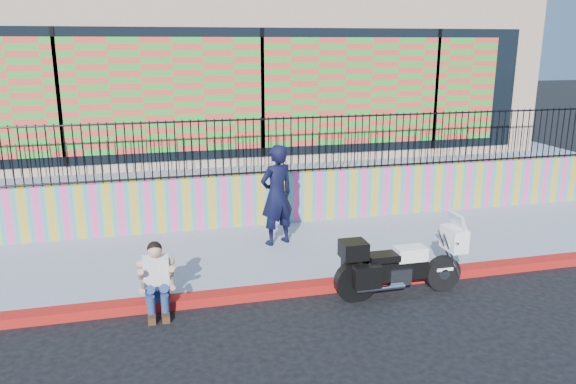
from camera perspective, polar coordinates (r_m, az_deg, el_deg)
name	(u,v)px	position (r m, az deg, el deg)	size (l,w,h in m)	color
ground	(315,291)	(9.33, 2.80, -10.02)	(90.00, 90.00, 0.00)	black
red_curb	(315,287)	(9.30, 2.80, -9.60)	(16.00, 0.30, 0.15)	#A61E0B
sidewalk	(290,252)	(10.77, 0.24, -6.08)	(16.00, 3.00, 0.15)	#878EA2
mural_wall	(272,198)	(12.05, -1.65, -0.65)	(16.00, 0.20, 1.10)	#FF4397
metal_fence	(271,146)	(11.79, -1.69, 4.74)	(15.80, 0.04, 1.20)	black
elevated_platform	(235,157)	(16.95, -5.40, 3.60)	(16.00, 10.00, 1.25)	#878EA2
storefront_building	(234,68)	(16.42, -5.51, 12.46)	(14.00, 8.06, 4.00)	tan
police_motorcycle	(398,263)	(9.14, 11.14, -7.11)	(2.11, 0.70, 1.31)	black
police_officer	(277,195)	(10.70, -1.15, -0.31)	(0.71, 0.47, 1.95)	black
seated_man	(157,285)	(8.66, -13.18, -9.22)	(0.54, 0.71, 1.06)	navy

